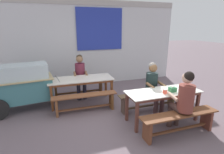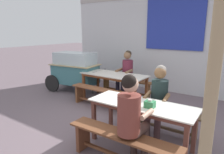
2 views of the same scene
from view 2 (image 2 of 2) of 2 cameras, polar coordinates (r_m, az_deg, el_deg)
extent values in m
plane|color=#695960|center=(4.28, -0.93, -12.73)|extent=(40.00, 40.00, 0.00)
cube|color=silver|center=(6.48, 14.23, 8.57)|extent=(6.55, 0.12, 2.81)
cube|color=#2839A1|center=(6.29, 16.90, 13.92)|extent=(1.67, 0.03, 1.46)
cube|color=beige|center=(5.38, 0.53, 0.70)|extent=(1.77, 0.76, 0.02)
cube|color=brown|center=(5.39, 0.53, 0.27)|extent=(1.69, 0.70, 0.06)
cube|color=brown|center=(5.35, 9.51, -3.91)|extent=(0.06, 0.06, 0.64)
cube|color=brown|center=(4.82, 6.30, -5.68)|extent=(0.06, 0.06, 0.64)
cube|color=brown|center=(6.18, -3.96, -1.47)|extent=(0.06, 0.06, 0.64)
cube|color=brown|center=(5.73, -7.86, -2.72)|extent=(0.06, 0.06, 0.64)
cube|color=silver|center=(3.28, 8.29, -7.46)|extent=(1.70, 0.64, 0.02)
cube|color=brown|center=(3.30, 8.27, -8.11)|extent=(1.62, 0.58, 0.06)
cube|color=brown|center=(3.45, 21.94, -14.41)|extent=(0.06, 0.06, 0.65)
cube|color=brown|center=(3.01, 19.72, -18.49)|extent=(0.06, 0.06, 0.65)
cube|color=brown|center=(3.99, -0.34, -9.62)|extent=(0.06, 0.06, 0.65)
cube|color=brown|center=(3.61, -5.03, -12.17)|extent=(0.06, 0.06, 0.65)
cube|color=brown|center=(5.93, 3.81, -0.78)|extent=(1.65, 0.28, 0.02)
cube|color=brown|center=(5.67, 9.85, -4.03)|extent=(0.06, 0.21, 0.44)
cube|color=brown|center=(6.37, -1.61, -1.96)|extent=(0.06, 0.21, 0.44)
cube|color=brown|center=(6.02, 3.77, -3.96)|extent=(1.36, 0.07, 0.04)
cube|color=brown|center=(4.98, -3.40, -3.45)|extent=(1.64, 0.30, 0.03)
cube|color=brown|center=(4.67, 3.41, -7.59)|extent=(0.06, 0.24, 0.44)
cube|color=brown|center=(5.49, -9.09, -4.57)|extent=(0.06, 0.24, 0.44)
cube|color=brown|center=(5.09, -3.35, -7.16)|extent=(1.35, 0.07, 0.04)
cube|color=brown|center=(3.89, 12.05, -8.45)|extent=(1.65, 0.27, 0.02)
cube|color=brown|center=(3.81, 22.02, -13.47)|extent=(0.06, 0.22, 0.44)
cube|color=brown|center=(4.26, 2.99, -9.60)|extent=(0.06, 0.22, 0.44)
cube|color=brown|center=(4.03, 11.82, -13.02)|extent=(1.37, 0.05, 0.04)
cube|color=brown|center=(2.91, 2.77, -15.88)|extent=(1.67, 0.32, 0.03)
cube|color=brown|center=(3.40, -8.05, -15.95)|extent=(0.06, 0.27, 0.44)
cube|color=#3C757C|center=(6.37, -10.13, 0.82)|extent=(1.41, 0.87, 0.56)
cube|color=silver|center=(6.29, -10.30, 5.02)|extent=(1.27, 0.78, 0.38)
cube|color=tan|center=(6.31, -10.23, 3.43)|extent=(1.50, 0.96, 0.02)
cylinder|color=black|center=(7.10, -12.13, -0.36)|extent=(0.52, 0.11, 0.52)
cylinder|color=black|center=(6.54, -16.38, -1.74)|extent=(0.52, 0.11, 0.52)
cylinder|color=#333333|center=(6.13, -5.45, -3.48)|extent=(0.05, 0.05, 0.26)
cylinder|color=#3F3F3F|center=(5.87, -3.59, 1.66)|extent=(0.12, 0.71, 0.04)
cylinder|color=#47312C|center=(3.18, 9.10, -17.85)|extent=(0.11, 0.11, 0.47)
cylinder|color=#47312C|center=(3.25, 6.14, -17.02)|extent=(0.11, 0.11, 0.47)
cylinder|color=#47312C|center=(2.92, 7.85, -14.45)|extent=(0.14, 0.36, 0.13)
cylinder|color=#47312C|center=(3.00, 4.73, -13.61)|extent=(0.14, 0.36, 0.13)
cylinder|color=brown|center=(2.72, 4.72, -10.43)|extent=(0.31, 0.31, 0.54)
sphere|color=tan|center=(2.61, 5.11, -2.05)|extent=(0.21, 0.21, 0.21)
sphere|color=black|center=(2.57, 4.78, -1.40)|extent=(0.19, 0.19, 0.19)
cylinder|color=tan|center=(2.80, 9.72, -10.19)|extent=(0.08, 0.30, 0.08)
cylinder|color=tan|center=(2.95, 3.63, -8.77)|extent=(0.08, 0.31, 0.11)
cylinder|color=#4C3234|center=(3.68, 9.71, -13.42)|extent=(0.11, 0.11, 0.47)
cylinder|color=#4C3234|center=(3.63, 12.47, -13.92)|extent=(0.11, 0.11, 0.47)
cylinder|color=#4C3234|center=(3.72, 10.79, -8.41)|extent=(0.17, 0.40, 0.13)
cylinder|color=#4C3234|center=(3.67, 13.48, -8.83)|extent=(0.17, 0.40, 0.13)
cylinder|color=#1D2D2C|center=(3.77, 13.08, -4.43)|extent=(0.29, 0.29, 0.49)
sphere|color=brown|center=(3.66, 13.29, 1.14)|extent=(0.21, 0.21, 0.21)
sphere|color=gray|center=(3.68, 13.44, 1.78)|extent=(0.19, 0.19, 0.19)
cylinder|color=brown|center=(3.66, 9.75, -5.07)|extent=(0.10, 0.31, 0.11)
cylinder|color=brown|center=(3.57, 14.84, -5.78)|extent=(0.10, 0.31, 0.11)
cylinder|color=#232130|center=(5.73, 1.56, -3.51)|extent=(0.11, 0.11, 0.47)
cylinder|color=#232130|center=(5.63, 3.02, -3.84)|extent=(0.11, 0.11, 0.47)
cylinder|color=#232130|center=(5.79, 2.62, -0.45)|extent=(0.16, 0.40, 0.13)
cylinder|color=#232130|center=(5.69, 4.08, -0.71)|extent=(0.16, 0.40, 0.13)
cylinder|color=maroon|center=(5.83, 4.37, 2.16)|extent=(0.30, 0.30, 0.53)
sphere|color=brown|center=(5.75, 4.32, 6.03)|extent=(0.21, 0.21, 0.21)
sphere|color=#2D2319|center=(5.77, 4.50, 6.42)|extent=(0.19, 0.19, 0.19)
cylinder|color=brown|center=(5.79, 1.97, 1.96)|extent=(0.09, 0.31, 0.10)
cylinder|color=brown|center=(5.59, 4.75, 1.55)|extent=(0.09, 0.31, 0.10)
cube|color=#2E7E4C|center=(3.12, 10.47, -7.48)|extent=(0.14, 0.13, 0.10)
cube|color=white|center=(3.10, 10.52, -6.40)|extent=(0.06, 0.04, 0.02)
cylinder|color=#DF4F3B|center=(3.17, 6.37, -7.12)|extent=(0.10, 0.10, 0.09)
cylinder|color=white|center=(3.15, 6.39, -6.25)|extent=(0.09, 0.09, 0.02)
cylinder|color=tan|center=(1.98, 25.33, -9.95)|extent=(0.11, 0.11, 2.25)
camera|label=1|loc=(3.64, -63.75, 10.13)|focal=28.61mm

